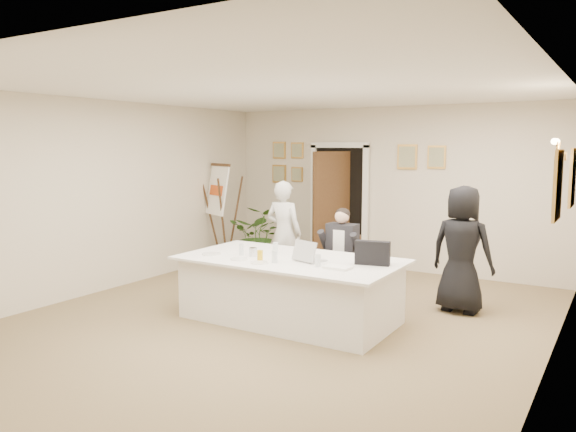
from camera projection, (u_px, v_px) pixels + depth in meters
The scene contains 28 objects.
floor at pixel (280, 320), 6.91m from camera, with size 7.00×7.00×0.00m, color brown.
ceiling at pixel (279, 88), 6.57m from camera, with size 6.00×7.00×0.02m, color white.
wall_back at pixel (387, 189), 9.70m from camera, with size 6.00×0.10×2.80m, color beige.
wall_front at pixel (2, 255), 3.77m from camera, with size 6.00×0.10×2.80m, color beige.
wall_left at pixel (108, 196), 8.29m from camera, with size 0.10×7.00×2.80m, color beige.
wall_right at pixel (553, 225), 5.19m from camera, with size 0.10×7.00×2.80m, color beige.
doorway at pixel (337, 207), 10.05m from camera, with size 1.14×0.86×2.20m.
pictures_back_wall at pixel (345, 162), 10.04m from camera, with size 3.40×0.06×0.80m, color gold, non-canonical shape.
pictures_right_wall at pixel (565, 181), 6.18m from camera, with size 0.06×2.20×0.80m, color gold, non-canonical shape.
wall_sconce at pixel (560, 149), 6.17m from camera, with size 0.20×0.30×0.24m, color gold, non-canonical shape.
conference_table at pixel (290, 289), 6.87m from camera, with size 2.68×1.43×0.78m.
seated_man at pixel (341, 255), 7.66m from camera, with size 0.56×0.60×1.31m, color black, non-canonical shape.
flip_chart at pixel (223, 219), 10.09m from camera, with size 0.64×0.51×1.78m.
standing_man at pixel (284, 233), 8.59m from camera, with size 0.59×0.39×1.61m, color silver.
standing_woman at pixel (462, 249), 7.17m from camera, with size 0.80×0.52×1.64m, color black.
potted_palm at pixel (260, 236), 10.00m from camera, with size 0.98×0.85×1.09m, color #2D521B.
laptop at pixel (310, 249), 6.66m from camera, with size 0.35×0.37×0.28m, color #B7BABC, non-canonical shape.
laptop_bag at pixel (372, 253), 6.42m from camera, with size 0.40×0.11×0.28m, color black.
paper_stack at pixel (338, 267), 6.24m from camera, with size 0.29×0.20×0.03m, color white.
plate_left at pixel (211, 254), 7.05m from camera, with size 0.24×0.24×0.01m, color white.
plate_mid at pixel (239, 259), 6.74m from camera, with size 0.21×0.21×0.01m, color white.
plate_near at pixel (259, 263), 6.53m from camera, with size 0.21×0.21×0.01m, color white.
glass_a at pixel (241, 250), 7.01m from camera, with size 0.06×0.06×0.14m, color silver.
glass_b at pixel (275, 257), 6.54m from camera, with size 0.07×0.07×0.14m, color silver.
glass_c at pixel (318, 261), 6.33m from camera, with size 0.07×0.07×0.14m, color silver.
glass_d at pixel (275, 248), 7.13m from camera, with size 0.07×0.07×0.14m, color silver.
oj_glass at pixel (260, 256), 6.64m from camera, with size 0.07×0.07×0.13m, color gold.
steel_jug at pixel (253, 252), 6.92m from camera, with size 0.10×0.10×0.11m, color silver.
Camera 1 is at (3.58, -5.66, 2.13)m, focal length 35.00 mm.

